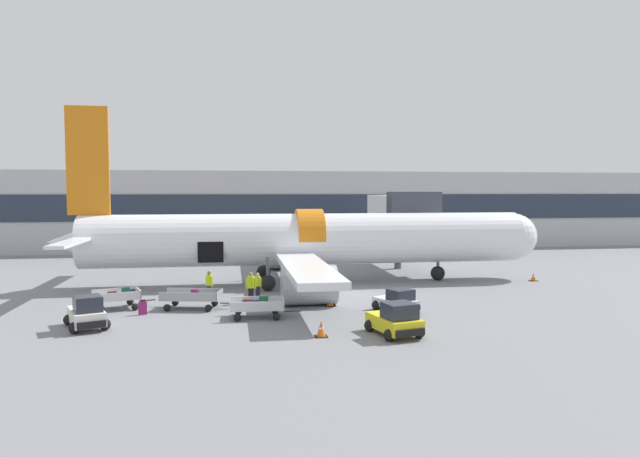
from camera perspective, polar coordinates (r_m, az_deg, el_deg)
The scene contains 17 objects.
ground_plane at distance 37.28m, azimuth 3.04°, elevation -6.55°, with size 500.00×500.00×0.00m, color slate.
terminal_strip at distance 68.94m, azimuth -2.57°, elevation 1.92°, with size 97.64×11.80×8.87m.
jet_bridge_stub at distance 48.38m, azimuth 8.12°, elevation 1.43°, with size 4.02×9.86×6.61m.
airplane at distance 40.88m, azimuth -1.77°, elevation -1.22°, with size 35.23×29.09×12.35m.
baggage_tug_lead at distance 26.90m, azimuth 7.56°, elevation -9.13°, with size 2.47×3.22×1.59m.
baggage_tug_mid at distance 30.20m, azimuth -22.28°, elevation -7.92°, with size 2.54×3.26×1.65m.
baggage_tug_rear at distance 31.98m, azimuth 7.70°, elevation -7.27°, with size 2.46×2.88×1.32m.
baggage_cart_loading at distance 33.32m, azimuth -12.49°, elevation -6.90°, with size 4.30×2.38×1.14m.
baggage_cart_queued at distance 34.43m, azimuth -19.46°, elevation -6.65°, with size 3.50×2.53×1.22m.
baggage_cart_empty at distance 30.57m, azimuth -6.19°, elevation -7.87°, with size 3.77×2.09×1.16m.
ground_crew_loader_a at distance 35.78m, azimuth -6.26°, elevation -5.63°, with size 0.51×0.51×1.60m.
ground_crew_loader_b at distance 34.43m, azimuth -6.93°, elevation -5.79°, with size 0.64×0.47×1.84m.
ground_crew_driver at distance 36.19m, azimuth -11.02°, elevation -5.47°, with size 0.55×0.55×1.72m.
suitcase_on_tarmac_upright at distance 32.49m, azimuth -17.31°, elevation -7.61°, with size 0.45×0.36×0.83m.
safety_cone_nose at distance 45.34m, azimuth 20.56°, elevation -4.58°, with size 0.56×0.56×0.60m.
safety_cone_engine_left at distance 26.52m, azimuth 0.11°, elevation -10.05°, with size 0.58×0.58×0.73m.
safety_cone_wingtip at distance 33.42m, azimuth 1.00°, elevation -7.27°, with size 0.64×0.64×0.59m.
Camera 1 is at (-7.61, -35.87, 6.69)m, focal length 32.00 mm.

